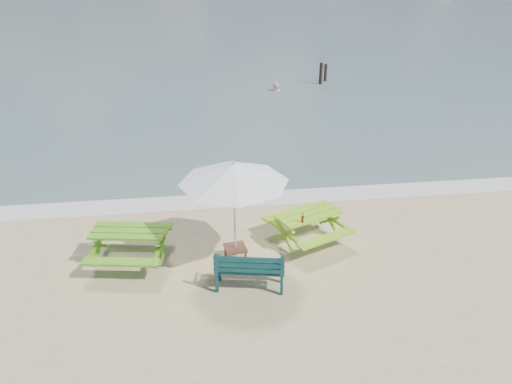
{
  "coord_description": "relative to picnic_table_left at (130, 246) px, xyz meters",
  "views": [
    {
      "loc": [
        -0.95,
        -7.5,
        6.16
      ],
      "look_at": [
        0.41,
        3.0,
        1.0
      ],
      "focal_mm": 35.0,
      "sensor_mm": 36.0,
      "label": 1
    }
  ],
  "objects": [
    {
      "name": "beer_bottle",
      "position": [
        3.79,
        -0.08,
        0.43
      ],
      "size": [
        0.06,
        0.06,
        0.23
      ],
      "color": "brown",
      "rests_on": "picnic_table_right"
    },
    {
      "name": "mooring_pilings",
      "position": [
        8.17,
        15.25,
        0.04
      ],
      "size": [
        0.57,
        0.77,
        1.28
      ],
      "color": "black",
      "rests_on": "ground"
    },
    {
      "name": "picnic_table_right",
      "position": [
        4.02,
        0.31,
        -0.02
      ],
      "size": [
        2.04,
        2.13,
        0.72
      ],
      "color": "#7FBA1C",
      "rests_on": "ground"
    },
    {
      "name": "picnic_table_left",
      "position": [
        0.0,
        0.0,
        0.0
      ],
      "size": [
        1.84,
        1.99,
        0.75
      ],
      "color": "#529D17",
      "rests_on": "ground"
    },
    {
      "name": "swimmer",
      "position": [
        5.54,
        14.05,
        -0.81
      ],
      "size": [
        0.73,
        0.6,
        1.74
      ],
      "color": "tan",
      "rests_on": "ground"
    },
    {
      "name": "foam_strip",
      "position": [
        2.48,
        2.59,
        -0.36
      ],
      "size": [
        22.0,
        0.9,
        0.01
      ],
      "primitive_type": "cube",
      "color": "silver",
      "rests_on": "ground"
    },
    {
      "name": "patio_umbrella",
      "position": [
        2.27,
        -0.25,
        1.7
      ],
      "size": [
        2.61,
        2.61,
        2.28
      ],
      "color": "silver",
      "rests_on": "ground"
    },
    {
      "name": "side_table",
      "position": [
        2.27,
        -0.25,
        -0.21
      ],
      "size": [
        0.52,
        0.52,
        0.3
      ],
      "color": "brown",
      "rests_on": "ground"
    },
    {
      "name": "park_bench",
      "position": [
        2.47,
        -1.32,
        -0.1
      ],
      "size": [
        1.44,
        0.72,
        0.85
      ],
      "color": "#0E383A",
      "rests_on": "ground"
    }
  ]
}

